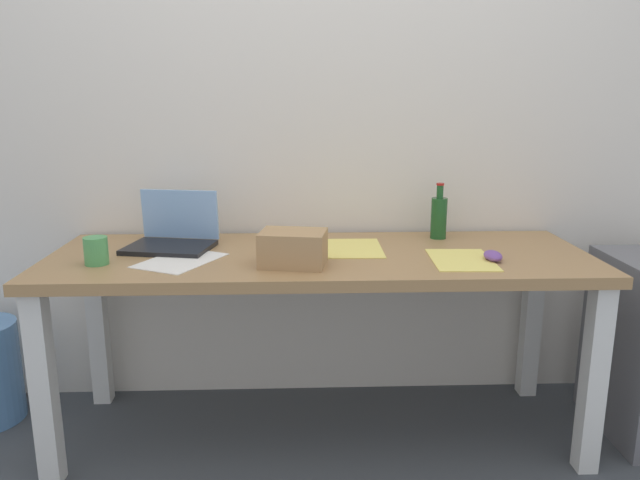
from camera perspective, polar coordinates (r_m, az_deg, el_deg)
The scene contains 11 objects.
ground_plane at distance 2.51m, azimuth 0.00°, elevation -17.41°, with size 8.00×8.00×0.00m, color #42474C.
back_wall at distance 2.56m, azimuth -0.36°, elevation 13.76°, with size 5.20×0.08×2.60m, color silver.
desk at distance 2.25m, azimuth 0.00°, elevation -3.51°, with size 1.96×0.69×0.72m.
laptop_left at distance 2.37m, azimuth -13.60°, elevation 0.30°, with size 0.35×0.30×0.21m.
beer_bottle at distance 2.49m, azimuth 11.05°, elevation 2.17°, with size 0.06×0.06×0.22m.
computer_mouse at distance 2.21m, azimuth 15.86°, elevation -1.43°, with size 0.06×0.10×0.03m, color #724799.
cardboard_box at distance 2.06m, azimuth -2.53°, elevation -0.77°, with size 0.22×0.16×0.12m, color tan.
coffee_mug at distance 2.21m, azimuth -20.20°, elevation -0.95°, with size 0.08×0.08×0.10m, color #4C9E56.
paper_sheet_front_left at distance 2.18m, azimuth -12.92°, elevation -1.88°, with size 0.21×0.30×0.00m, color white.
paper_sheet_near_back at distance 2.30m, azimuth 3.16°, elevation -0.76°, with size 0.21×0.30×0.00m, color #F4E06B.
paper_sheet_front_right at distance 2.19m, azimuth 13.12°, elevation -1.81°, with size 0.21×0.30×0.00m, color #F4E06B.
Camera 1 is at (-0.08, -2.15, 1.28)m, focal length 34.23 mm.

